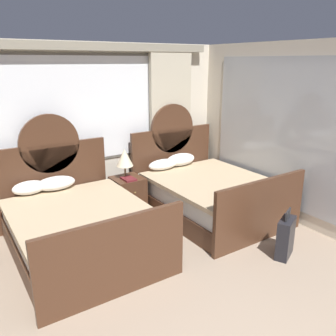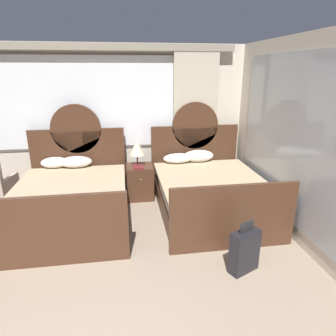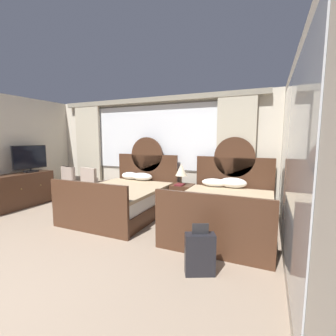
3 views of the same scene
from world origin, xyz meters
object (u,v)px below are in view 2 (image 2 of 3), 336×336
table_lamp_on_nightstand (137,148)px  suitcase_on_floor (244,251)px  nightstand_between_beds (140,182)px  book_on_nightstand (138,167)px  bed_near_window (72,199)px  bed_near_mirror (208,191)px

table_lamp_on_nightstand → suitcase_on_floor: bearing=-64.5°
nightstand_between_beds → table_lamp_on_nightstand: (-0.03, 0.01, 0.64)m
table_lamp_on_nightstand → book_on_nightstand: (0.00, -0.10, -0.32)m
bed_near_window → table_lamp_on_nightstand: (1.06, 0.72, 0.59)m
book_on_nightstand → suitcase_on_floor: (1.09, -2.20, -0.37)m
table_lamp_on_nightstand → book_on_nightstand: 0.34m
bed_near_window → bed_near_mirror: 2.17m
nightstand_between_beds → table_lamp_on_nightstand: size_ratio=1.27×
bed_near_mirror → book_on_nightstand: (-1.11, 0.62, 0.27)m
bed_near_mirror → book_on_nightstand: bearing=151.0°
bed_near_mirror → table_lamp_on_nightstand: bed_near_mirror is taller
bed_near_mirror → table_lamp_on_nightstand: size_ratio=4.61×
bed_near_window → table_lamp_on_nightstand: bed_near_window is taller
table_lamp_on_nightstand → suitcase_on_floor: size_ratio=0.75×
bed_near_mirror → suitcase_on_floor: 1.59m
bed_near_window → book_on_nightstand: 1.26m
book_on_nightstand → suitcase_on_floor: bearing=-63.6°
book_on_nightstand → bed_near_window: bearing=-149.9°
nightstand_between_beds → bed_near_window: bearing=-146.9°
nightstand_between_beds → suitcase_on_floor: (1.06, -2.30, -0.04)m
nightstand_between_beds → table_lamp_on_nightstand: 0.64m
bed_near_mirror → suitcase_on_floor: size_ratio=3.44×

